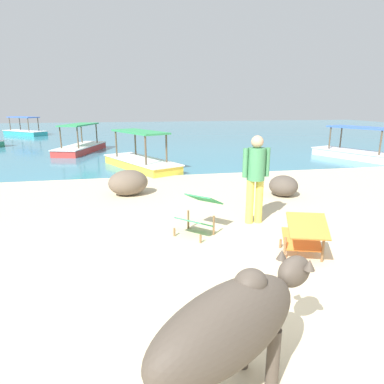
# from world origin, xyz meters

# --- Properties ---
(sand_beach) EXTENTS (18.00, 14.00, 0.04)m
(sand_beach) POSITION_xyz_m (0.00, 0.00, 0.02)
(sand_beach) COLOR beige
(sand_beach) RESTS_ON ground
(water_surface) EXTENTS (60.00, 36.00, 0.03)m
(water_surface) POSITION_xyz_m (0.00, 22.00, 0.00)
(water_surface) COLOR teal
(water_surface) RESTS_ON ground
(cow) EXTENTS (1.69, 1.25, 1.00)m
(cow) POSITION_xyz_m (-0.82, -1.17, 0.70)
(cow) COLOR #4C4238
(cow) RESTS_ON sand_beach
(deck_chair_near) EXTENTS (0.75, 0.90, 0.68)m
(deck_chair_near) POSITION_xyz_m (0.92, 0.88, 0.42)
(deck_chair_near) COLOR brown
(deck_chair_near) RESTS_ON sand_beach
(deck_chair_far) EXTENTS (0.92, 0.92, 0.68)m
(deck_chair_far) POSITION_xyz_m (-0.30, 2.17, 0.42)
(deck_chair_far) COLOR brown
(deck_chair_far) RESTS_ON sand_beach
(person_standing) EXTENTS (0.51, 0.32, 1.62)m
(person_standing) POSITION_xyz_m (0.81, 2.47, 0.99)
(person_standing) COLOR #DBC64C
(person_standing) RESTS_ON sand_beach
(shore_rock_large) EXTENTS (0.76, 0.78, 0.50)m
(shore_rock_large) POSITION_xyz_m (2.21, 4.10, 0.29)
(shore_rock_large) COLOR brown
(shore_rock_large) RESTS_ON sand_beach
(shore_rock_medium) EXTENTS (1.12, 0.96, 0.62)m
(shore_rock_medium) POSITION_xyz_m (-1.44, 4.93, 0.35)
(shore_rock_medium) COLOR #6B5B4C
(shore_rock_medium) RESTS_ON sand_beach
(boat_red) EXTENTS (2.19, 3.85, 1.29)m
(boat_red) POSITION_xyz_m (-3.47, 13.16, 0.29)
(boat_red) COLOR #C63833
(boat_red) RESTS_ON water_surface
(boat_yellow) EXTENTS (2.62, 3.81, 1.29)m
(boat_yellow) POSITION_xyz_m (-0.96, 8.53, 0.29)
(boat_yellow) COLOR gold
(boat_yellow) RESTS_ON water_surface
(boat_white) EXTENTS (2.40, 3.84, 1.29)m
(boat_white) POSITION_xyz_m (7.87, 8.89, 0.29)
(boat_white) COLOR white
(boat_white) RESTS_ON water_surface
(boat_teal) EXTENTS (3.49, 3.32, 1.29)m
(boat_teal) POSITION_xyz_m (-8.44, 23.22, 0.29)
(boat_teal) COLOR teal
(boat_teal) RESTS_ON water_surface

